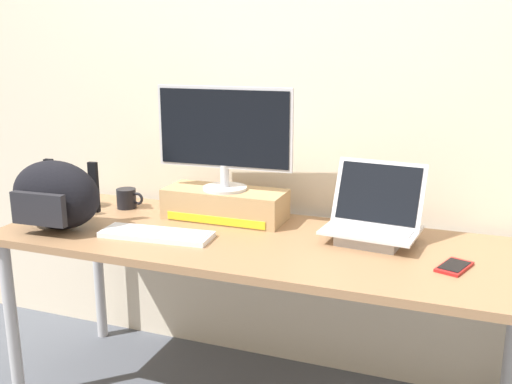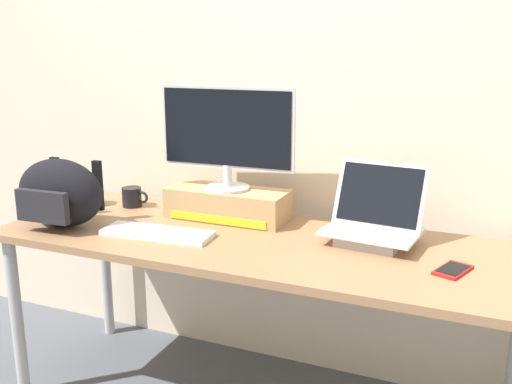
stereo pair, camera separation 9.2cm
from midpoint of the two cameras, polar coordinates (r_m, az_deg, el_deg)
back_wall at (r=2.53m, az=5.19°, el=11.04°), size 7.00×0.10×2.60m
desk at (r=2.24m, az=1.18°, el=-6.12°), size 2.00×0.71×0.73m
toner_box_yellow at (r=2.45m, az=-1.67°, el=-1.15°), size 0.50×0.21×0.13m
desktop_monitor at (r=2.38m, az=-1.73°, el=5.61°), size 0.57×0.18×0.42m
open_laptop at (r=2.20m, az=12.45°, el=-3.40°), size 0.36×0.29×0.28m
external_keyboard at (r=2.27m, az=-8.37°, el=-3.94°), size 0.44×0.18×0.02m
messenger_backpack at (r=2.43m, az=-17.45°, el=-0.12°), size 0.38×0.25×0.27m
coffee_mug at (r=2.67m, az=-10.93°, el=-0.48°), size 0.13×0.09×0.09m
cell_phone at (r=2.03m, az=19.79°, el=-7.13°), size 0.12×0.16×0.01m
plush_toy at (r=2.74m, az=-14.72°, el=-0.11°), size 0.11×0.11×0.11m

